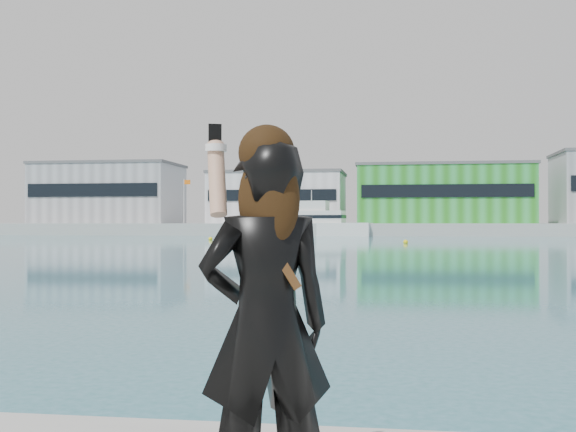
{
  "coord_description": "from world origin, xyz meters",
  "views": [
    {
      "loc": [
        -0.14,
        -3.83,
        2.17
      ],
      "look_at": [
        -0.76,
        0.24,
        2.2
      ],
      "focal_mm": 45.0,
      "sensor_mm": 36.0,
      "label": 1
    }
  ],
  "objects_px": {
    "motor_yacht": "(319,223)",
    "buoy_extra": "(406,244)",
    "woman": "(266,313)",
    "buoy_far": "(210,240)"
  },
  "relations": [
    {
      "from": "buoy_far",
      "to": "woman",
      "type": "relative_size",
      "value": 0.27
    },
    {
      "from": "motor_yacht",
      "to": "woman",
      "type": "xyz_separation_m",
      "value": [
        11.88,
        -112.66,
        -0.35
      ]
    },
    {
      "from": "motor_yacht",
      "to": "buoy_extra",
      "type": "relative_size",
      "value": 32.7
    },
    {
      "from": "motor_yacht",
      "to": "buoy_far",
      "type": "xyz_separation_m",
      "value": [
        -10.14,
        -30.27,
        -2.09
      ]
    },
    {
      "from": "motor_yacht",
      "to": "buoy_extra",
      "type": "distance_m",
      "value": 43.24
    },
    {
      "from": "motor_yacht",
      "to": "woman",
      "type": "height_order",
      "value": "motor_yacht"
    },
    {
      "from": "motor_yacht",
      "to": "buoy_far",
      "type": "distance_m",
      "value": 31.99
    },
    {
      "from": "buoy_far",
      "to": "buoy_extra",
      "type": "distance_m",
      "value": 25.83
    },
    {
      "from": "motor_yacht",
      "to": "buoy_extra",
      "type": "xyz_separation_m",
      "value": [
        13.33,
        -41.09,
        -2.09
      ]
    },
    {
      "from": "motor_yacht",
      "to": "buoy_extra",
      "type": "bearing_deg",
      "value": -64.5
    }
  ]
}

